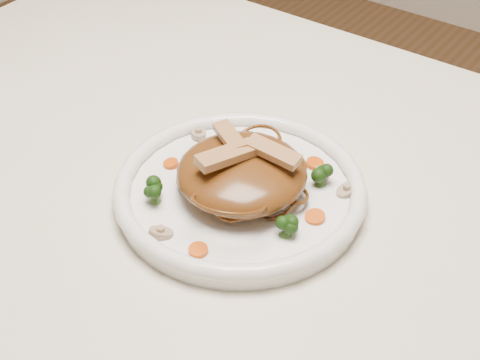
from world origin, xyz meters
The scene contains 19 objects.
table centered at (0.00, 0.00, 0.65)m, with size 1.20×0.80×0.75m.
plate centered at (0.02, -0.03, 0.76)m, with size 0.28×0.28×0.02m, color white.
noodle_mound centered at (0.02, -0.03, 0.79)m, with size 0.15×0.15×0.05m, color #593411.
chicken_a centered at (0.05, -0.02, 0.82)m, with size 0.06×0.02×0.01m, color tan.
chicken_b centered at (0.00, -0.02, 0.82)m, with size 0.06×0.02×0.01m, color tan.
chicken_c centered at (0.02, -0.05, 0.82)m, with size 0.07×0.02×0.01m, color tan.
broccoli_0 centered at (0.09, 0.03, 0.78)m, with size 0.02×0.02×0.03m, color #14350B, non-canonical shape.
broccoli_1 centered at (-0.05, -0.01, 0.78)m, with size 0.03×0.03×0.03m, color #14350B, non-canonical shape.
broccoli_2 centered at (-0.05, -0.10, 0.78)m, with size 0.03×0.03×0.03m, color #14350B, non-canonical shape.
broccoli_3 centered at (0.10, -0.06, 0.78)m, with size 0.02×0.02×0.03m, color #14350B, non-canonical shape.
carrot_0 centered at (0.07, 0.06, 0.77)m, with size 0.02×0.02×0.01m, color #C44507.
carrot_1 centered at (-0.07, -0.04, 0.77)m, with size 0.02×0.02×0.01m, color #C44507.
carrot_2 centered at (0.11, -0.02, 0.77)m, with size 0.02×0.02×0.01m, color #C44507.
carrot_3 centered at (-0.02, 0.05, 0.77)m, with size 0.02×0.02×0.01m, color #C44507.
carrot_4 centered at (0.04, -0.14, 0.77)m, with size 0.02×0.02×0.01m, color #C44507.
mushroom_0 centered at (0.00, -0.14, 0.77)m, with size 0.03×0.03×0.01m, color tan.
mushroom_1 centered at (0.12, 0.03, 0.77)m, with size 0.03×0.03×0.01m, color tan.
mushroom_2 centered at (-0.08, 0.02, 0.77)m, with size 0.03×0.03×0.01m, color tan.
mushroom_3 centered at (0.08, 0.05, 0.77)m, with size 0.02×0.02×0.01m, color tan.
Camera 1 is at (0.38, -0.53, 1.29)m, focal length 53.38 mm.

